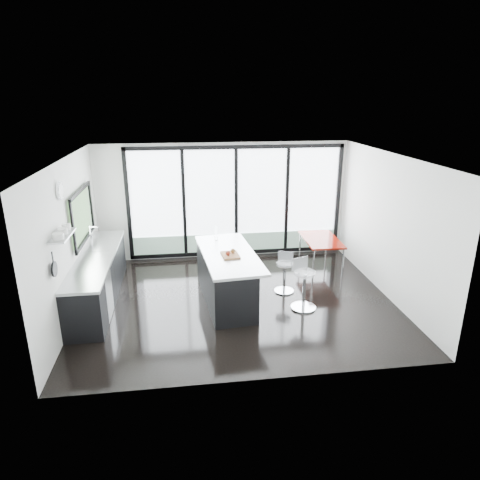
{
  "coord_description": "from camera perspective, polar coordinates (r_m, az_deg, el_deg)",
  "views": [
    {
      "loc": [
        -0.97,
        -7.53,
        3.84
      ],
      "look_at": [
        0.1,
        0.3,
        1.15
      ],
      "focal_mm": 32.0,
      "sensor_mm": 36.0,
      "label": 1
    }
  ],
  "objects": [
    {
      "name": "counter_cabinets",
      "position": [
        8.78,
        -18.39,
        -4.83
      ],
      "size": [
        0.69,
        3.24,
        1.36
      ],
      "color": "black",
      "rests_on": "floor"
    },
    {
      "name": "wall_back",
      "position": [
        10.39,
        -0.68,
        4.49
      ],
      "size": [
        6.0,
        0.09,
        2.8
      ],
      "color": "silver",
      "rests_on": "ground"
    },
    {
      "name": "floor",
      "position": [
        8.51,
        -0.4,
        -8.03
      ],
      "size": [
        6.0,
        5.0,
        0.0
      ],
      "primitive_type": "cube",
      "color": "black",
      "rests_on": "ground"
    },
    {
      "name": "red_table",
      "position": [
        10.08,
        10.66,
        -1.75
      ],
      "size": [
        0.81,
        1.36,
        0.72
      ],
      "primitive_type": "cube",
      "rotation": [
        0.0,
        0.0,
        -0.03
      ],
      "color": "maroon",
      "rests_on": "floor"
    },
    {
      "name": "island",
      "position": [
        8.37,
        -2.02,
        -4.8
      ],
      "size": [
        1.2,
        2.44,
        1.25
      ],
      "color": "black",
      "rests_on": "floor"
    },
    {
      "name": "ceiling",
      "position": [
        7.66,
        -0.44,
        11.0
      ],
      "size": [
        6.0,
        5.0,
        0.0
      ],
      "primitive_type": "cube",
      "color": "white",
      "rests_on": "wall_back"
    },
    {
      "name": "wall_front",
      "position": [
        5.67,
        2.85,
        -6.71
      ],
      "size": [
        6.0,
        0.0,
        2.8
      ],
      "primitive_type": "cube",
      "color": "silver",
      "rests_on": "ground"
    },
    {
      "name": "wall_right",
      "position": [
        8.85,
        19.22,
        1.73
      ],
      "size": [
        0.0,
        5.0,
        2.8
      ],
      "primitive_type": "cube",
      "color": "silver",
      "rests_on": "ground"
    },
    {
      "name": "bar_stool_far",
      "position": [
        8.78,
        5.95,
        -4.96
      ],
      "size": [
        0.5,
        0.5,
        0.64
      ],
      "primitive_type": "cylinder",
      "rotation": [
        0.0,
        0.0,
        -0.3
      ],
      "color": "silver",
      "rests_on": "floor"
    },
    {
      "name": "bar_stool_near",
      "position": [
        8.13,
        8.55,
        -6.63
      ],
      "size": [
        0.62,
        0.62,
        0.75
      ],
      "primitive_type": "cylinder",
      "rotation": [
        0.0,
        0.0,
        0.41
      ],
      "color": "silver",
      "rests_on": "floor"
    },
    {
      "name": "wall_left",
      "position": [
        8.37,
        -21.32,
        1.69
      ],
      "size": [
        0.26,
        5.0,
        2.8
      ],
      "color": "silver",
      "rests_on": "ground"
    }
  ]
}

